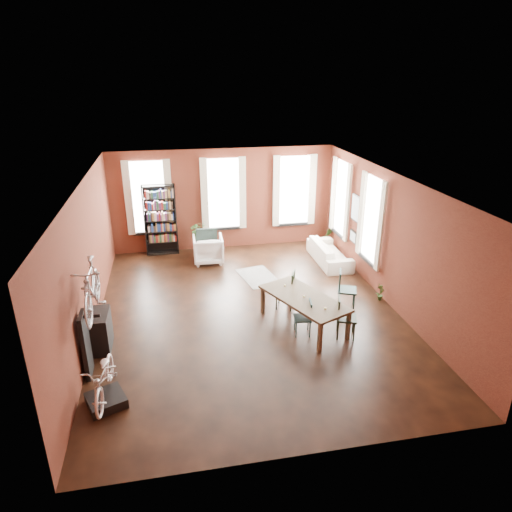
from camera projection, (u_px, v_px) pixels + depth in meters
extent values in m
plane|color=black|center=(249.00, 312.00, 10.97)|extent=(9.00, 9.00, 0.00)
cube|color=silver|center=(248.00, 181.00, 9.77)|extent=(7.00, 9.00, 0.04)
cube|color=#4C1C13|center=(223.00, 199.00, 14.46)|extent=(7.00, 0.04, 3.20)
cube|color=#4C1C13|center=(305.00, 367.00, 6.28)|extent=(7.00, 0.04, 3.20)
cube|color=#4C1C13|center=(87.00, 262.00, 9.75)|extent=(0.04, 9.00, 3.20)
cube|color=#4C1C13|center=(391.00, 240.00, 10.99)|extent=(0.04, 9.00, 3.20)
cube|color=white|center=(149.00, 197.00, 13.95)|extent=(1.00, 0.04, 2.20)
cube|color=beige|center=(149.00, 198.00, 13.89)|extent=(1.40, 0.06, 2.30)
cube|color=white|center=(223.00, 194.00, 14.36)|extent=(1.00, 0.04, 2.20)
cube|color=beige|center=(224.00, 194.00, 14.30)|extent=(1.40, 0.06, 2.30)
cube|color=white|center=(294.00, 190.00, 14.76)|extent=(1.00, 0.04, 2.20)
cube|color=beige|center=(294.00, 191.00, 14.70)|extent=(1.40, 0.06, 2.30)
cube|color=white|center=(373.00, 220.00, 11.82)|extent=(0.04, 1.00, 2.20)
cube|color=beige|center=(370.00, 220.00, 11.80)|extent=(0.06, 1.40, 2.30)
cube|color=white|center=(342.00, 198.00, 13.82)|extent=(0.04, 1.00, 2.20)
cube|color=beige|center=(340.00, 198.00, 13.80)|extent=(0.06, 1.40, 2.30)
cube|color=black|center=(356.00, 208.00, 12.81)|extent=(0.04, 0.55, 0.75)
cube|color=black|center=(354.00, 237.00, 13.13)|extent=(0.04, 0.45, 0.35)
cube|color=brown|center=(303.00, 312.00, 10.25)|extent=(1.76, 2.35, 0.73)
cube|color=#183533|center=(303.00, 318.00, 9.92)|extent=(0.42, 0.42, 0.80)
cube|color=black|center=(285.00, 290.00, 11.03)|extent=(0.58, 0.58, 0.95)
cube|color=black|center=(346.00, 318.00, 9.82)|extent=(0.54, 0.54, 0.92)
cube|color=#163230|center=(347.00, 290.00, 11.01)|extent=(0.57, 0.57, 0.95)
cube|color=black|center=(161.00, 220.00, 14.12)|extent=(1.00, 0.32, 2.20)
imported|color=white|center=(208.00, 248.00, 13.69)|extent=(0.89, 0.84, 0.89)
imported|color=beige|center=(330.00, 249.00, 13.70)|extent=(0.61, 2.08, 0.81)
cube|color=black|center=(258.00, 277.00, 12.83)|extent=(1.15, 1.56, 0.01)
cube|color=black|center=(106.00, 400.00, 7.90)|extent=(0.79, 0.79, 0.18)
cube|color=black|center=(86.00, 345.00, 8.49)|extent=(0.16, 0.60, 1.30)
cube|color=black|center=(100.00, 331.00, 9.43)|extent=(0.40, 0.80, 0.80)
cube|color=black|center=(200.00, 246.00, 14.35)|extent=(0.28, 0.28, 0.52)
imported|color=#2E5020|center=(327.00, 241.00, 15.13)|extent=(0.45, 0.67, 0.28)
imported|color=#2F5120|center=(380.00, 297.00, 11.52)|extent=(0.45, 0.49, 0.16)
imported|color=beige|center=(102.00, 360.00, 7.60)|extent=(0.56, 0.80, 1.47)
imported|color=#A5A8AD|center=(89.00, 271.00, 7.98)|extent=(0.47, 1.00, 1.66)
imported|color=#345C25|center=(198.00, 232.00, 14.17)|extent=(0.60, 0.64, 0.43)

